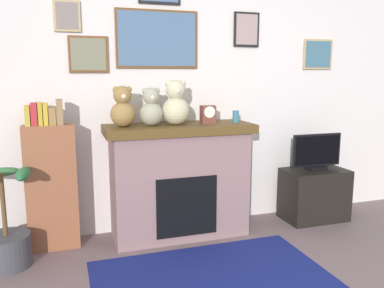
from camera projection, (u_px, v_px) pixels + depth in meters
The scene contains 12 objects.
back_wall at pixel (182, 96), 3.93m from camera, with size 5.20×0.15×2.60m.
fireplace at pixel (179, 180), 3.74m from camera, with size 1.36×0.54×1.06m.
bookshelf at pixel (51, 182), 3.42m from camera, with size 0.43×0.16×1.31m.
potted_plant at pixel (6, 236), 3.15m from camera, with size 0.52×0.61×0.83m.
tv_stand at pixel (314, 194), 4.18m from camera, with size 0.65×0.40×0.54m, color black.
television at pixel (317, 153), 4.10m from camera, with size 0.55×0.14×0.38m.
area_rug at pixel (214, 279), 2.97m from camera, with size 1.78×1.16×0.01m, color navy.
candle_jar at pixel (236, 116), 3.79m from camera, with size 0.06×0.06×0.11m, color teal.
mantel_clock at pixel (208, 114), 3.70m from camera, with size 0.13×0.10×0.17m.
teddy_bear_cream at pixel (123, 109), 3.45m from camera, with size 0.22×0.22×0.36m.
teddy_bear_tan at pixel (151, 109), 3.53m from camera, with size 0.21×0.21×0.34m.
teddy_bear_brown at pixel (176, 105), 3.59m from camera, with size 0.25×0.25×0.41m.
Camera 1 is at (-1.13, -1.79, 1.52)m, focal length 37.17 mm.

